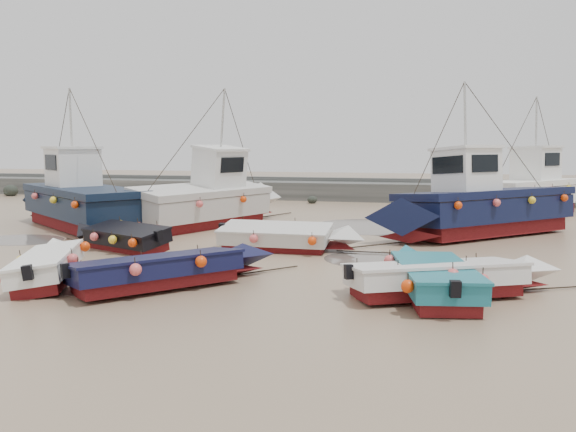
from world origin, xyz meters
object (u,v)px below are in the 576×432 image
at_px(dinghy_2, 432,273).
at_px(cabin_boat_2, 476,204).
at_px(cabin_boat_3, 534,189).
at_px(dinghy_3, 449,275).
at_px(cabin_boat_0, 78,198).
at_px(dinghy_4, 122,234).
at_px(dinghy_5, 286,235).
at_px(person, 114,233).
at_px(dinghy_0, 53,261).
at_px(cabin_boat_1, 211,197).
at_px(dinghy_1, 169,266).

relative_size(dinghy_2, cabin_boat_2, 0.64).
relative_size(dinghy_2, cabin_boat_3, 0.73).
bearing_deg(cabin_boat_2, dinghy_3, 129.66).
height_order(dinghy_3, cabin_boat_0, cabin_boat_0).
height_order(dinghy_4, dinghy_5, same).
height_order(cabin_boat_2, person, cabin_boat_2).
xyz_separation_m(dinghy_3, person, (-13.35, 7.21, -0.54)).
bearing_deg(dinghy_0, cabin_boat_1, 63.85).
bearing_deg(cabin_boat_2, person, 58.37).
bearing_deg(dinghy_2, dinghy_5, 123.16).
height_order(dinghy_1, dinghy_5, same).
relative_size(dinghy_0, dinghy_1, 1.02).
height_order(dinghy_0, person, dinghy_0).
bearing_deg(person, dinghy_5, 141.53).
xyz_separation_m(dinghy_4, dinghy_5, (5.74, 1.19, -0.01)).
distance_m(dinghy_5, person, 8.30).
bearing_deg(person, cabin_boat_0, -51.04).
xyz_separation_m(dinghy_2, dinghy_5, (-4.92, 5.08, -0.01)).
relative_size(cabin_boat_2, person, 5.08).
bearing_deg(person, dinghy_4, 100.73).
distance_m(dinghy_0, dinghy_3, 10.60).
relative_size(dinghy_5, cabin_boat_2, 0.69).
bearing_deg(person, dinghy_2, 127.24).
height_order(dinghy_5, cabin_boat_2, cabin_boat_2).
distance_m(cabin_boat_0, cabin_boat_1, 6.02).
bearing_deg(cabin_boat_2, dinghy_1, 98.68).
distance_m(dinghy_1, cabin_boat_0, 12.63).
bearing_deg(cabin_boat_1, cabin_boat_3, 53.48).
xyz_separation_m(dinghy_0, cabin_boat_1, (0.51, 10.91, 0.80)).
height_order(dinghy_4, cabin_boat_2, cabin_boat_2).
relative_size(dinghy_4, cabin_boat_3, 0.67).
xyz_separation_m(dinghy_1, dinghy_3, (7.16, 0.62, -0.00)).
distance_m(dinghy_5, cabin_boat_0, 11.09).
height_order(cabin_boat_1, person, cabin_boat_1).
height_order(cabin_boat_0, cabin_boat_2, same).
bearing_deg(dinghy_4, dinghy_0, -150.57).
xyz_separation_m(dinghy_2, cabin_boat_0, (-15.44, 8.50, 0.76)).
bearing_deg(cabin_boat_3, dinghy_4, -98.51).
relative_size(dinghy_1, dinghy_4, 1.02).
bearing_deg(dinghy_4, cabin_boat_0, 69.27).
height_order(dinghy_0, dinghy_2, same).
relative_size(dinghy_1, cabin_boat_2, 0.60).
relative_size(dinghy_3, cabin_boat_0, 0.65).
bearing_deg(dinghy_4, cabin_boat_3, -26.00).
bearing_deg(cabin_boat_3, dinghy_3, -65.53).
bearing_deg(dinghy_2, person, 139.98).
distance_m(cabin_boat_0, person, 3.12).
distance_m(dinghy_3, person, 15.18).
bearing_deg(dinghy_1, cabin_boat_2, 94.19).
xyz_separation_m(dinghy_5, cabin_boat_1, (-4.73, 5.07, 0.81)).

